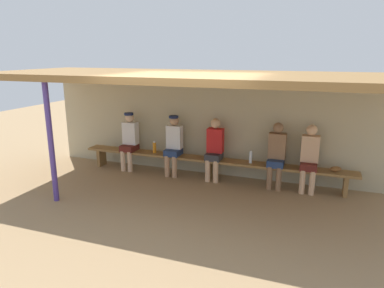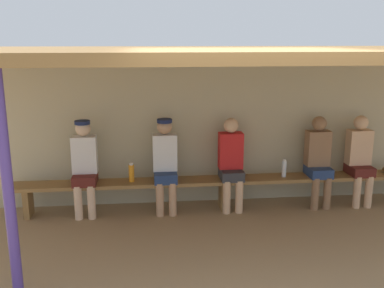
# 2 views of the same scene
# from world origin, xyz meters

# --- Properties ---
(ground_plane) EXTENTS (24.00, 24.00, 0.00)m
(ground_plane) POSITION_xyz_m (0.00, 0.00, 0.00)
(ground_plane) COLOR #9E7F59
(back_wall) EXTENTS (8.00, 0.20, 2.20)m
(back_wall) POSITION_xyz_m (0.00, 2.00, 1.10)
(back_wall) COLOR #B7AD8C
(back_wall) RESTS_ON ground
(dugout_roof) EXTENTS (8.00, 2.80, 0.12)m
(dugout_roof) POSITION_xyz_m (0.00, 0.70, 2.26)
(dugout_roof) COLOR olive
(dugout_roof) RESTS_ON back_wall
(support_post) EXTENTS (0.10, 0.10, 2.20)m
(support_post) POSITION_xyz_m (-2.32, -0.55, 1.10)
(support_post) COLOR #4C388C
(support_post) RESTS_ON ground
(bench) EXTENTS (6.00, 0.36, 0.46)m
(bench) POSITION_xyz_m (0.00, 1.55, 0.39)
(bench) COLOR olive
(bench) RESTS_ON ground
(player_in_red) EXTENTS (0.34, 0.42, 1.34)m
(player_in_red) POSITION_xyz_m (-0.83, 1.55, 0.75)
(player_in_red) COLOR navy
(player_in_red) RESTS_ON ground
(player_near_post) EXTENTS (0.34, 0.42, 1.34)m
(player_near_post) POSITION_xyz_m (0.12, 1.55, 0.73)
(player_near_post) COLOR #333338
(player_near_post) RESTS_ON ground
(player_rightmost) EXTENTS (0.34, 0.42, 1.34)m
(player_rightmost) POSITION_xyz_m (2.05, 1.55, 0.73)
(player_rightmost) COLOR #591E19
(player_rightmost) RESTS_ON ground
(player_in_blue) EXTENTS (0.34, 0.42, 1.34)m
(player_in_blue) POSITION_xyz_m (-1.95, 1.55, 0.75)
(player_in_blue) COLOR #591E19
(player_in_blue) RESTS_ON ground
(player_in_white) EXTENTS (0.34, 0.42, 1.34)m
(player_in_white) POSITION_xyz_m (1.42, 1.55, 0.73)
(player_in_white) COLOR navy
(player_in_white) RESTS_ON ground
(water_bottle_blue) EXTENTS (0.07, 0.07, 0.26)m
(water_bottle_blue) POSITION_xyz_m (0.90, 1.54, 0.58)
(water_bottle_blue) COLOR silver
(water_bottle_blue) RESTS_ON bench
(water_bottle_clear) EXTENTS (0.08, 0.08, 0.27)m
(water_bottle_clear) POSITION_xyz_m (-1.31, 1.55, 0.59)
(water_bottle_clear) COLOR orange
(water_bottle_clear) RESTS_ON bench
(baseball_glove_tan) EXTENTS (0.29, 0.28, 0.09)m
(baseball_glove_tan) POSITION_xyz_m (2.55, 1.59, 0.51)
(baseball_glove_tan) COLOR brown
(baseball_glove_tan) RESTS_ON bench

